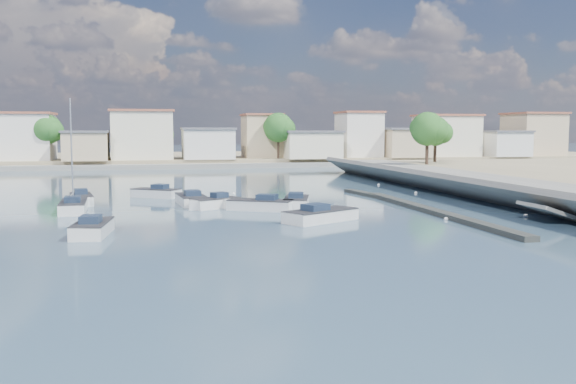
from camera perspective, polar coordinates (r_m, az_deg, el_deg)
The scene contains 17 objects.
ground at distance 76.73m, azimuth -1.63°, elevation 0.78°, with size 400.00×400.00×0.00m, color #335266.
seawall_walkway at distance 58.49m, azimuth 21.77°, elevation -0.22°, with size 5.00×90.00×1.80m, color slate.
breakwater at distance 52.66m, azimuth 11.43°, elevation -1.33°, with size 2.00×31.02×0.35m.
far_shore_land at distance 128.04m, azimuth -6.00°, elevation 2.98°, with size 160.00×40.00×1.40m, color gray.
far_shore_quay at distance 107.24m, azimuth -4.74°, elevation 2.34°, with size 160.00×2.50×0.80m, color slate.
far_town at distance 114.80m, azimuth 0.17°, elevation 4.84°, with size 113.01×12.80×8.35m.
shore_trees at distance 105.68m, azimuth -0.05°, elevation 5.47°, with size 74.56×38.32×7.92m.
motorboat_a at distance 40.94m, azimuth -16.93°, elevation -3.12°, with size 2.42×5.42×1.48m.
motorboat_b at distance 53.20m, azimuth 0.76°, elevation -0.92°, with size 3.18×5.34×1.48m.
motorboat_c at distance 51.24m, azimuth -2.72°, elevation -1.18°, with size 5.55×4.19×1.48m.
motorboat_d at distance 52.62m, azimuth -6.68°, elevation -1.03°, with size 4.39×3.39×1.48m.
motorboat_e at distance 55.76m, azimuth -8.63°, elevation -0.69°, with size 2.60×5.96×1.48m.
motorboat_f at distance 62.04m, azimuth -11.85°, elevation -0.12°, with size 4.84×4.13×1.48m.
motorboat_g at distance 57.77m, azimuth -17.88°, elevation -0.68°, with size 2.43×5.21×1.48m.
motorboat_h at distance 45.05m, azimuth 3.21°, elevation -2.11°, with size 5.93×4.70×1.48m.
sailboat at distance 52.96m, azimuth -18.52°, elevation -1.20°, with size 2.17×6.32×9.00m.
mooring_buoys at distance 55.89m, azimuth 10.94°, elevation -1.05°, with size 19.21×39.75×0.31m.
Camera 1 is at (-14.31, -35.11, 6.39)m, focal length 40.00 mm.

